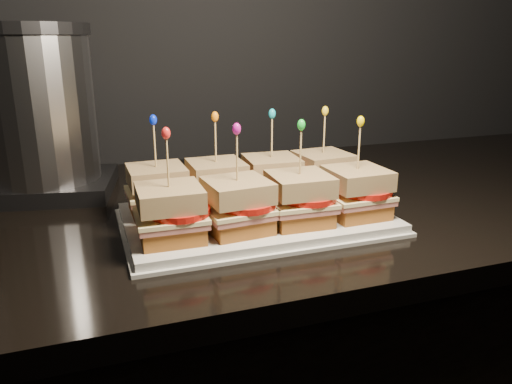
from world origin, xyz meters
name	(u,v)px	position (x,y,z in m)	size (l,w,h in m)	color
granite_slab	(280,206)	(-0.21, 1.64, 0.93)	(2.32, 0.75, 0.04)	black
platter	(256,219)	(-0.30, 1.51, 0.95)	(0.42, 0.26, 0.02)	silver
platter_rim	(256,222)	(-0.30, 1.51, 0.95)	(0.43, 0.27, 0.01)	silver
sandwich_0_bread_bot	(158,205)	(-0.45, 1.57, 0.97)	(0.09, 0.09, 0.02)	brown
sandwich_0_ham	(158,196)	(-0.45, 1.57, 0.99)	(0.10, 0.09, 0.01)	#B86A5D
sandwich_0_cheese	(158,192)	(-0.45, 1.57, 1.00)	(0.10, 0.09, 0.01)	#FFE9A1
sandwich_0_tomato	(165,188)	(-0.43, 1.57, 1.00)	(0.09, 0.09, 0.01)	red
sandwich_0_bread_top	(157,176)	(-0.45, 1.57, 1.02)	(0.09, 0.09, 0.03)	#53290B
sandwich_0_pick	(155,148)	(-0.45, 1.57, 1.07)	(0.00, 0.00, 0.09)	tan
sandwich_0_frill	(153,120)	(-0.45, 1.57, 1.11)	(0.01, 0.01, 0.02)	#0824E5
sandwich_1_bread_bot	(217,199)	(-0.35, 1.57, 0.97)	(0.09, 0.09, 0.02)	brown
sandwich_1_ham	(217,190)	(-0.35, 1.57, 0.99)	(0.10, 0.09, 0.01)	#B86A5D
sandwich_1_cheese	(217,186)	(-0.35, 1.57, 1.00)	(0.10, 0.09, 0.01)	#FFE9A1
sandwich_1_tomato	(224,182)	(-0.34, 1.57, 1.00)	(0.09, 0.09, 0.01)	red
sandwich_1_bread_top	(216,171)	(-0.35, 1.57, 1.02)	(0.09, 0.09, 0.03)	#53290B
sandwich_1_pick	(216,144)	(-0.35, 1.57, 1.07)	(0.00, 0.00, 0.09)	tan
sandwich_1_frill	(215,117)	(-0.35, 1.57, 1.11)	(0.01, 0.01, 0.02)	orange
sandwich_2_bread_bot	(271,193)	(-0.25, 1.57, 0.97)	(0.09, 0.09, 0.02)	brown
sandwich_2_ham	(271,185)	(-0.25, 1.57, 0.99)	(0.10, 0.09, 0.01)	#B86A5D
sandwich_2_cheese	(271,181)	(-0.25, 1.57, 1.00)	(0.10, 0.09, 0.01)	#FFE9A1
sandwich_2_tomato	(279,177)	(-0.24, 1.57, 1.00)	(0.09, 0.09, 0.01)	red
sandwich_2_bread_top	(272,166)	(-0.25, 1.57, 1.02)	(0.09, 0.09, 0.03)	#53290B
sandwich_2_pick	(272,140)	(-0.25, 1.57, 1.07)	(0.00, 0.00, 0.09)	tan
sandwich_2_frill	(272,114)	(-0.25, 1.57, 1.11)	(0.01, 0.01, 0.02)	#13A3B6
sandwich_3_bread_bot	(322,188)	(-0.15, 1.57, 0.97)	(0.09, 0.09, 0.02)	brown
sandwich_3_ham	(322,179)	(-0.15, 1.57, 0.99)	(0.10, 0.09, 0.01)	#B86A5D
sandwich_3_cheese	(322,176)	(-0.15, 1.57, 1.00)	(0.10, 0.09, 0.01)	#FFE9A1
sandwich_3_tomato	(330,172)	(-0.14, 1.57, 1.00)	(0.09, 0.09, 0.01)	red
sandwich_3_bread_top	(323,161)	(-0.15, 1.57, 1.02)	(0.09, 0.09, 0.03)	#53290B
sandwich_3_pick	(324,136)	(-0.15, 1.57, 1.07)	(0.00, 0.00, 0.09)	tan
sandwich_3_frill	(325,111)	(-0.15, 1.57, 1.11)	(0.01, 0.01, 0.02)	yellow
sandwich_4_bread_bot	(171,231)	(-0.45, 1.45, 0.97)	(0.09, 0.09, 0.02)	brown
sandwich_4_ham	(171,220)	(-0.45, 1.45, 0.99)	(0.10, 0.09, 0.01)	#B86A5D
sandwich_4_cheese	(170,216)	(-0.45, 1.45, 1.00)	(0.10, 0.09, 0.01)	#FFE9A1
sandwich_4_tomato	(179,211)	(-0.43, 1.45, 1.00)	(0.09, 0.09, 0.01)	red
sandwich_4_bread_top	(169,197)	(-0.45, 1.45, 1.02)	(0.09, 0.09, 0.03)	#53290B
sandwich_4_pick	(168,166)	(-0.45, 1.45, 1.07)	(0.00, 0.00, 0.09)	tan
sandwich_4_frill	(166,133)	(-0.45, 1.45, 1.11)	(0.01, 0.01, 0.02)	red
sandwich_5_bread_bot	(238,223)	(-0.35, 1.45, 0.97)	(0.09, 0.09, 0.02)	brown
sandwich_5_ham	(238,212)	(-0.35, 1.45, 0.99)	(0.10, 0.09, 0.01)	#B86A5D
sandwich_5_cheese	(238,208)	(-0.35, 1.45, 1.00)	(0.10, 0.09, 0.01)	#FFE9A1
sandwich_5_tomato	(247,203)	(-0.34, 1.45, 1.00)	(0.09, 0.09, 0.01)	red
sandwich_5_bread_top	(237,190)	(-0.35, 1.45, 1.02)	(0.09, 0.09, 0.03)	#53290B
sandwich_5_pick	(237,160)	(-0.35, 1.45, 1.07)	(0.00, 0.00, 0.09)	tan
sandwich_5_frill	(237,129)	(-0.35, 1.45, 1.11)	(0.01, 0.01, 0.02)	#BF138E
sandwich_6_bread_bot	(299,215)	(-0.25, 1.45, 0.97)	(0.09, 0.09, 0.02)	brown
sandwich_6_ham	(299,205)	(-0.25, 1.45, 0.99)	(0.10, 0.09, 0.01)	#B86A5D
sandwich_6_cheese	(299,201)	(-0.25, 1.45, 1.00)	(0.10, 0.09, 0.01)	#FFE9A1
sandwich_6_tomato	(308,197)	(-0.24, 1.45, 1.00)	(0.09, 0.09, 0.01)	red
sandwich_6_bread_top	(300,184)	(-0.25, 1.45, 1.02)	(0.09, 0.09, 0.03)	#53290B
sandwich_6_pick	(301,155)	(-0.25, 1.45, 1.07)	(0.00, 0.00, 0.09)	tan
sandwich_6_frill	(301,125)	(-0.25, 1.45, 1.11)	(0.01, 0.01, 0.02)	green
sandwich_7_bread_bot	(355,208)	(-0.15, 1.45, 0.97)	(0.09, 0.09, 0.02)	brown
sandwich_7_ham	(356,199)	(-0.15, 1.45, 0.99)	(0.10, 0.09, 0.01)	#B86A5D
sandwich_7_cheese	(356,194)	(-0.15, 1.45, 1.00)	(0.10, 0.09, 0.01)	#FFE9A1
sandwich_7_tomato	(365,190)	(-0.14, 1.45, 1.00)	(0.09, 0.09, 0.01)	red
sandwich_7_bread_top	(357,178)	(-0.15, 1.45, 1.02)	(0.09, 0.09, 0.03)	#53290B
sandwich_7_pick	(359,150)	(-0.15, 1.45, 1.07)	(0.00, 0.00, 0.09)	tan
sandwich_7_frill	(361,121)	(-0.15, 1.45, 1.11)	(0.01, 0.01, 0.02)	#ECC702
appliance_base	(48,186)	(-0.63, 1.81, 0.96)	(0.25, 0.20, 0.03)	#262628
appliance_body	(38,110)	(-0.63, 1.81, 1.11)	(0.20, 0.20, 0.27)	silver
appliance_lid	(27,29)	(-0.63, 1.81, 1.25)	(0.21, 0.21, 0.02)	#262628
appliance	(38,112)	(-0.63, 1.81, 1.10)	(0.25, 0.20, 0.32)	silver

